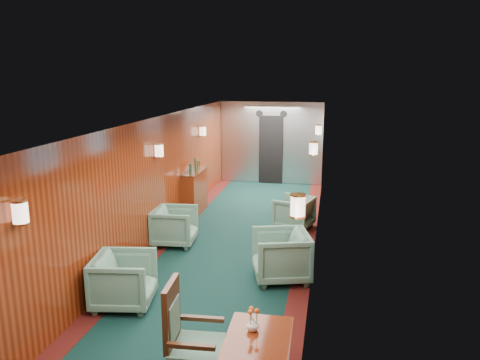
{
  "coord_description": "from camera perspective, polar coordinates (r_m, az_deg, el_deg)",
  "views": [
    {
      "loc": [
        1.73,
        -7.6,
        3.21
      ],
      "look_at": [
        0.0,
        1.16,
        1.15
      ],
      "focal_mm": 35.0,
      "sensor_mm": 36.0,
      "label": 1
    }
  ],
  "objects": [
    {
      "name": "dining_table",
      "position": [
        4.87,
        2.21,
        -19.75
      ],
      "size": [
        0.66,
        0.93,
        0.68
      ],
      "rotation": [
        0.0,
        0.0,
        0.02
      ],
      "color": "maroon",
      "rests_on": "ground"
    },
    {
      "name": "bulkhead",
      "position": [
        13.77,
        3.83,
        4.5
      ],
      "size": [
        2.98,
        0.17,
        2.39
      ],
      "color": "silver",
      "rests_on": "ground"
    },
    {
      "name": "windows_right",
      "position": [
        8.05,
        9.18,
        0.19
      ],
      "size": [
        0.02,
        8.6,
        0.8
      ],
      "color": "silver",
      "rests_on": "ground"
    },
    {
      "name": "credenza",
      "position": [
        10.86,
        -5.62,
        -1.45
      ],
      "size": [
        0.35,
        1.13,
        1.29
      ],
      "color": "maroon",
      "rests_on": "ground"
    },
    {
      "name": "armchair_left_near",
      "position": [
        6.87,
        -13.95,
        -11.78
      ],
      "size": [
        0.94,
        0.92,
        0.75
      ],
      "primitive_type": "imported",
      "rotation": [
        0.0,
        0.0,
        1.73
      ],
      "color": "#204C3C",
      "rests_on": "ground"
    },
    {
      "name": "armchair_left_far",
      "position": [
        9.01,
        -7.96,
        -5.58
      ],
      "size": [
        0.85,
        0.83,
        0.72
      ],
      "primitive_type": "imported",
      "rotation": [
        0.0,
        0.0,
        1.65
      ],
      "color": "#204C3C",
      "rests_on": "ground"
    },
    {
      "name": "armchair_right_near",
      "position": [
        7.48,
        5.0,
        -9.17
      ],
      "size": [
        1.06,
        1.04,
        0.79
      ],
      "primitive_type": "imported",
      "rotation": [
        0.0,
        0.0,
        -1.29
      ],
      "color": "#204C3C",
      "rests_on": "ground"
    },
    {
      "name": "side_chair",
      "position": [
        4.95,
        -6.62,
        -18.18
      ],
      "size": [
        0.57,
        0.6,
        1.2
      ],
      "rotation": [
        0.0,
        0.0,
        0.07
      ],
      "color": "#204C3C",
      "rests_on": "ground"
    },
    {
      "name": "armchair_right_far",
      "position": [
        9.91,
        6.58,
        -3.95
      ],
      "size": [
        0.92,
        0.9,
        0.67
      ],
      "primitive_type": "imported",
      "rotation": [
        0.0,
        0.0,
        -1.87
      ],
      "color": "#204C3C",
      "rests_on": "ground"
    },
    {
      "name": "flower_vase",
      "position": [
        4.89,
        1.57,
        -17.19
      ],
      "size": [
        0.15,
        0.15,
        0.13
      ],
      "primitive_type": "imported",
      "rotation": [
        0.0,
        0.0,
        0.2
      ],
      "color": "silver",
      "rests_on": "dining_table"
    },
    {
      "name": "wall_sconces",
      "position": [
        8.47,
        -0.78,
        3.34
      ],
      "size": [
        2.97,
        7.97,
        0.25
      ],
      "color": "beige",
      "rests_on": "ground"
    },
    {
      "name": "room",
      "position": [
        7.95,
        -1.62,
        1.56
      ],
      "size": [
        12.0,
        12.1,
        2.4
      ],
      "color": "black",
      "rests_on": "ground"
    }
  ]
}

